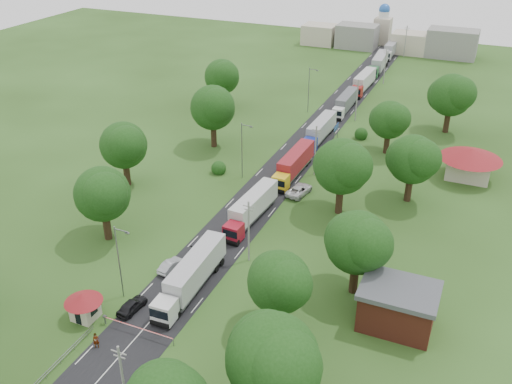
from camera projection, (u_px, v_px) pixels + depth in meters
The scene contains 45 objects.
ground at pixel (234, 226), 83.93m from camera, with size 260.00×260.00×0.00m, color #264115.
road at pixel (282, 171), 100.10m from camera, with size 8.00×200.00×0.04m, color black.
boom_barrier at pixel (128, 325), 63.76m from camera, with size 9.22×0.35×1.18m.
guard_booth at pixel (84, 303), 65.18m from camera, with size 4.40×4.40×3.45m.
guard_rail at pixel (41, 384), 57.36m from camera, with size 0.10×17.00×1.70m, color slate, non-canonical shape.
info_sign at pixel (336, 130), 109.00m from camera, with size 0.12×3.10×4.10m.
pole_0 at pixel (123, 382), 51.49m from camera, with size 1.60×0.24×9.00m.
pole_1 at pixel (249, 231), 74.13m from camera, with size 1.60×0.24×9.00m.
pole_2 at pixel (315, 150), 96.77m from camera, with size 1.60×0.24×9.00m.
pole_3 at pixel (357, 100), 119.42m from camera, with size 1.60×0.24×9.00m.
pole_4 at pixel (385, 66), 142.06m from camera, with size 1.60×0.24×9.00m.
pole_5 at pixel (406, 41), 164.71m from camera, with size 1.60×0.24×9.00m.
lamp_0 at pixel (120, 259), 66.98m from camera, with size 2.03×0.22×10.00m.
lamp_1 at pixel (243, 148), 95.28m from camera, with size 2.03×0.22×10.00m.
lamp_2 at pixel (309, 88), 123.59m from camera, with size 2.03×0.22×10.00m.
tree_1 at pixel (273, 358), 49.82m from camera, with size 9.60×9.60×12.05m.
tree_2 at pixel (280, 281), 61.49m from camera, with size 8.00×8.00×10.10m.
tree_3 at pixel (358, 242), 67.20m from camera, with size 8.80×8.80×11.07m.
tree_4 at pixel (342, 166), 83.91m from camera, with size 9.60×9.60×12.05m.
tree_5 at pixel (413, 159), 87.54m from camera, with size 8.80×8.80×11.07m.
tree_6 at pixel (390, 120), 104.00m from camera, with size 8.00×8.00×10.10m.
tree_7 at pixel (451, 95), 112.43m from camera, with size 9.60×9.60×12.05m.
tree_10 at pixel (103, 193), 77.76m from camera, with size 8.80×8.80×11.07m.
tree_11 at pixel (124, 145), 92.32m from camera, with size 8.80×8.80×11.07m.
tree_12 at pixel (213, 107), 106.13m from camera, with size 9.60×9.60×12.05m.
tree_13 at pixel (222, 76), 125.37m from camera, with size 8.80×8.80×11.07m.
house_brick at pixel (398, 306), 63.92m from camera, with size 8.60×6.60×5.20m.
house_cream at pixel (470, 159), 96.03m from camera, with size 10.08×10.08×5.80m.
distant_town at pixel (392, 40), 170.99m from camera, with size 52.00×8.00×8.00m.
church at pixel (383, 26), 178.19m from camera, with size 5.00×5.00×12.30m.
truck_0 at pixel (192, 275), 69.83m from camera, with size 2.99×15.18×4.20m.
truck_1 at pixel (251, 208), 84.41m from camera, with size 3.18×14.41×3.98m.
truck_2 at pixel (294, 164), 97.78m from camera, with size 2.72×14.62×4.05m.
truck_3 at pixel (320, 130), 111.21m from camera, with size 2.67×14.41×3.99m.
truck_4 at pixel (346, 102), 125.95m from camera, with size 2.36×13.54×3.75m.
truck_5 at pixel (363, 82), 138.61m from camera, with size 2.90×14.68×4.06m.
truck_6 at pixel (379, 63), 152.73m from camera, with size 3.39×15.49×4.28m.
truck_7 at pixel (391, 49), 167.06m from camera, with size 2.41×14.07×3.90m.
car_lane_front at pixel (132, 306), 66.98m from camera, with size 1.71×4.26×1.45m, color black.
car_lane_mid at pixel (171, 265), 74.14m from camera, with size 1.43×4.09×1.35m, color #A0A3A8.
car_lane_rear at pixel (205, 244), 78.59m from camera, with size 1.91×4.70×1.36m, color black.
car_verge_near at pixel (299, 190), 92.28m from camera, with size 2.61×5.66×1.57m, color silver.
car_verge_far at pixel (344, 152), 105.85m from camera, with size 1.60×3.98×1.36m, color slate.
pedestrian_near at pixel (96, 341), 61.48m from camera, with size 0.69×0.46×1.90m, color gray.
pedestrian_booth at pixel (99, 305), 66.81m from camera, with size 0.90×0.70×1.85m, color gray.
Camera 1 is at (31.21, -64.39, 44.27)m, focal length 40.00 mm.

